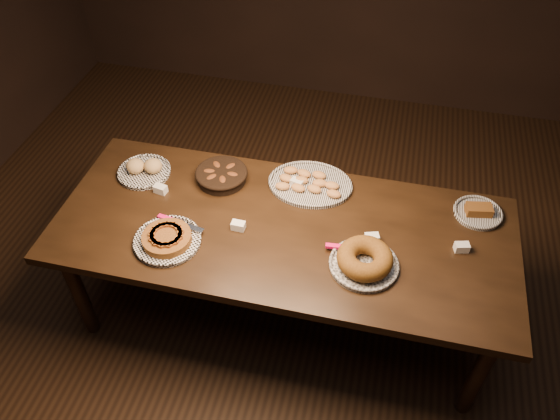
% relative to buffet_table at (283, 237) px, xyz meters
% --- Properties ---
extents(ground, '(5.00, 5.00, 0.00)m').
position_rel_buffet_table_xyz_m(ground, '(0.00, 0.00, -0.68)').
color(ground, black).
rests_on(ground, ground).
extents(buffet_table, '(2.40, 1.00, 0.75)m').
position_rel_buffet_table_xyz_m(buffet_table, '(0.00, 0.00, 0.00)').
color(buffet_table, black).
rests_on(buffet_table, ground).
extents(apple_tart_plate, '(0.35, 0.35, 0.07)m').
position_rel_buffet_table_xyz_m(apple_tart_plate, '(-0.54, -0.24, 0.10)').
color(apple_tart_plate, white).
rests_on(apple_tart_plate, buffet_table).
extents(madeleine_platter, '(0.47, 0.38, 0.05)m').
position_rel_buffet_table_xyz_m(madeleine_platter, '(0.07, 0.34, 0.09)').
color(madeleine_platter, black).
rests_on(madeleine_platter, buffet_table).
extents(bundt_cake_plate, '(0.38, 0.35, 0.11)m').
position_rel_buffet_table_xyz_m(bundt_cake_plate, '(0.44, -0.17, 0.12)').
color(bundt_cake_plate, black).
rests_on(bundt_cake_plate, buffet_table).
extents(croissant_basket, '(0.34, 0.34, 0.07)m').
position_rel_buffet_table_xyz_m(croissant_basket, '(-0.42, 0.28, 0.12)').
color(croissant_basket, black).
rests_on(croissant_basket, buffet_table).
extents(bread_roll_plate, '(0.31, 0.31, 0.09)m').
position_rel_buffet_table_xyz_m(bread_roll_plate, '(-0.87, 0.23, 0.10)').
color(bread_roll_plate, white).
rests_on(bread_roll_plate, buffet_table).
extents(loaf_plate, '(0.26, 0.26, 0.06)m').
position_rel_buffet_table_xyz_m(loaf_plate, '(0.99, 0.33, 0.09)').
color(loaf_plate, black).
rests_on(loaf_plate, buffet_table).
extents(tent_cards, '(1.70, 0.45, 0.04)m').
position_rel_buffet_table_xyz_m(tent_cards, '(0.08, 0.08, 0.10)').
color(tent_cards, white).
rests_on(tent_cards, buffet_table).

